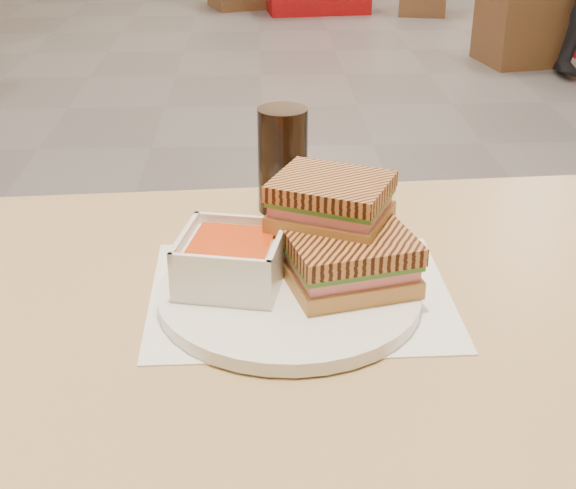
{
  "coord_description": "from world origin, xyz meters",
  "views": [
    {
      "loc": [
        -0.02,
        -2.75,
        1.2
      ],
      "look_at": [
        0.01,
        -2.0,
        0.82
      ],
      "focal_mm": 49.28,
      "sensor_mm": 36.0,
      "label": 1
    }
  ],
  "objects_px": {
    "panini_lower": "(350,260)",
    "cola_glass": "(283,160)",
    "main_table": "(268,397)",
    "soup_bowl": "(232,262)",
    "plate": "(289,294)",
    "bg_chair_1l": "(521,22)"
  },
  "relations": [
    {
      "from": "main_table",
      "to": "panini_lower",
      "type": "bearing_deg",
      "value": 16.66
    },
    {
      "from": "main_table",
      "to": "soup_bowl",
      "type": "distance_m",
      "value": 0.17
    },
    {
      "from": "main_table",
      "to": "plate",
      "type": "height_order",
      "value": "plate"
    },
    {
      "from": "soup_bowl",
      "to": "bg_chair_1l",
      "type": "relative_size",
      "value": 0.25
    },
    {
      "from": "soup_bowl",
      "to": "panini_lower",
      "type": "xyz_separation_m",
      "value": [
        0.13,
        -0.01,
        0.0
      ]
    },
    {
      "from": "panini_lower",
      "to": "cola_glass",
      "type": "bearing_deg",
      "value": 104.86
    },
    {
      "from": "soup_bowl",
      "to": "panini_lower",
      "type": "relative_size",
      "value": 0.83
    },
    {
      "from": "plate",
      "to": "bg_chair_1l",
      "type": "xyz_separation_m",
      "value": [
        1.59,
        4.12,
        -0.51
      ]
    },
    {
      "from": "cola_glass",
      "to": "panini_lower",
      "type": "bearing_deg",
      "value": -75.14
    },
    {
      "from": "main_table",
      "to": "soup_bowl",
      "type": "relative_size",
      "value": 9.64
    },
    {
      "from": "main_table",
      "to": "panini_lower",
      "type": "xyz_separation_m",
      "value": [
        0.09,
        0.03,
        0.16
      ]
    },
    {
      "from": "main_table",
      "to": "bg_chair_1l",
      "type": "relative_size",
      "value": 2.44
    },
    {
      "from": "panini_lower",
      "to": "bg_chair_1l",
      "type": "relative_size",
      "value": 0.3
    },
    {
      "from": "plate",
      "to": "panini_lower",
      "type": "height_order",
      "value": "panini_lower"
    },
    {
      "from": "panini_lower",
      "to": "soup_bowl",
      "type": "bearing_deg",
      "value": 176.18
    },
    {
      "from": "main_table",
      "to": "bg_chair_1l",
      "type": "bearing_deg",
      "value": 68.68
    },
    {
      "from": "main_table",
      "to": "soup_bowl",
      "type": "xyz_separation_m",
      "value": [
        -0.04,
        0.04,
        0.16
      ]
    },
    {
      "from": "panini_lower",
      "to": "bg_chair_1l",
      "type": "height_order",
      "value": "panini_lower"
    },
    {
      "from": "bg_chair_1l",
      "to": "panini_lower",
      "type": "bearing_deg",
      "value": -110.34
    },
    {
      "from": "bg_chair_1l",
      "to": "plate",
      "type": "bearing_deg",
      "value": -111.11
    },
    {
      "from": "soup_bowl",
      "to": "cola_glass",
      "type": "xyz_separation_m",
      "value": [
        0.06,
        0.24,
        0.03
      ]
    },
    {
      "from": "plate",
      "to": "bg_chair_1l",
      "type": "height_order",
      "value": "plate"
    }
  ]
}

